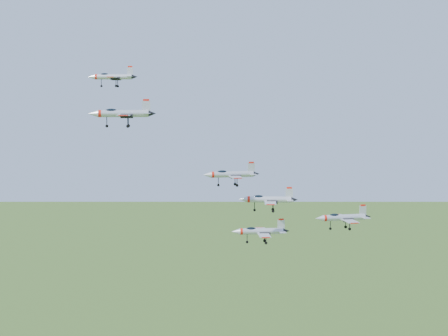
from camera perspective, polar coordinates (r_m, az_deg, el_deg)
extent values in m
cylinder|color=#B2B7BF|center=(143.48, -10.07, 8.21)|extent=(8.34, 3.04, 1.20)
cone|color=#B2B7BF|center=(144.52, -12.03, 8.16)|extent=(1.89, 1.54, 1.20)
cone|color=black|center=(142.63, -8.17, 8.26)|extent=(1.49, 1.28, 1.02)
ellipsoid|color=black|center=(143.90, -10.88, 8.37)|extent=(2.17, 1.30, 0.76)
cube|color=#B2B7BF|center=(140.90, -10.20, 8.16)|extent=(2.98, 4.43, 0.13)
cube|color=#B2B7BF|center=(145.96, -9.80, 8.09)|extent=(2.98, 4.43, 0.13)
cube|color=#B2B7BF|center=(142.85, -8.58, 8.75)|extent=(1.37, 0.42, 1.93)
cube|color=red|center=(142.91, -8.58, 9.15)|extent=(1.02, 0.35, 0.32)
cylinder|color=#B2B7BF|center=(130.12, -9.18, 4.94)|extent=(10.33, 2.51, 1.48)
cone|color=#B2B7BF|center=(130.59, -11.88, 4.89)|extent=(2.19, 1.68, 1.48)
cone|color=black|center=(129.93, -6.57, 4.97)|extent=(1.71, 1.41, 1.26)
ellipsoid|color=black|center=(130.27, -10.28, 5.16)|extent=(2.60, 1.31, 0.94)
cube|color=#B2B7BF|center=(126.93, -9.15, 4.79)|extent=(3.11, 5.24, 0.16)
cube|color=#B2B7BF|center=(133.28, -9.00, 4.84)|extent=(3.11, 5.24, 0.16)
cube|color=#B2B7BF|center=(129.94, -7.13, 5.64)|extent=(1.71, 0.31, 2.39)
cube|color=red|center=(129.94, -7.13, 6.19)|extent=(1.26, 0.29, 0.40)
cylinder|color=#B2B7BF|center=(114.79, 0.77, -0.58)|extent=(7.88, 1.38, 1.13)
cone|color=#B2B7BF|center=(114.00, -1.56, -0.63)|extent=(1.60, 1.18, 1.13)
cone|color=black|center=(115.72, 2.97, -0.54)|extent=(1.25, 1.00, 0.96)
ellipsoid|color=black|center=(114.40, -0.18, -0.39)|extent=(1.94, 0.88, 0.72)
cube|color=#B2B7BF|center=(112.46, 1.09, -0.83)|extent=(2.13, 3.90, 0.12)
cube|color=#B2B7BF|center=(117.23, 0.63, -0.56)|extent=(2.13, 3.90, 0.12)
cube|color=#B2B7BF|center=(115.39, 2.51, 0.03)|extent=(1.31, 0.15, 1.83)
cube|color=red|center=(115.29, 2.51, 0.51)|extent=(0.96, 0.15, 0.31)
cylinder|color=#B2B7BF|center=(144.01, 4.15, -2.88)|extent=(10.11, 4.03, 1.46)
cone|color=#B2B7BF|center=(144.03, 1.74, -2.87)|extent=(2.32, 1.93, 1.46)
cone|color=black|center=(144.22, 6.47, -2.89)|extent=(1.84, 1.60, 1.24)
ellipsoid|color=black|center=(143.91, 3.17, -2.66)|extent=(2.65, 1.65, 0.92)
cube|color=#B2B7BF|center=(140.96, 4.26, -3.19)|extent=(3.77, 5.43, 0.16)
cube|color=#B2B7BF|center=(147.15, 4.22, -2.81)|extent=(3.77, 5.43, 0.16)
cube|color=#B2B7BF|center=(143.94, 5.98, -2.30)|extent=(1.66, 0.57, 2.35)
cube|color=red|center=(143.77, 5.99, -1.81)|extent=(1.23, 0.47, 0.39)
cylinder|color=#B2B7BF|center=(124.07, 3.45, -5.79)|extent=(8.64, 2.41, 1.24)
cone|color=#B2B7BF|center=(123.53, 1.07, -5.83)|extent=(1.87, 1.46, 1.24)
cone|color=black|center=(124.80, 5.71, -5.74)|extent=(1.46, 1.23, 1.05)
ellipsoid|color=black|center=(123.73, 2.48, -5.60)|extent=(2.19, 1.17, 0.78)
cube|color=#B2B7BF|center=(121.56, 3.70, -6.15)|extent=(2.75, 4.45, 0.13)
cube|color=#B2B7BF|center=(126.73, 3.38, -5.66)|extent=(2.75, 4.45, 0.13)
cube|color=#B2B7BF|center=(124.38, 5.24, -5.17)|extent=(1.43, 0.31, 2.00)
cube|color=red|center=(124.18, 5.24, -4.70)|extent=(1.05, 0.28, 0.33)
cylinder|color=#B2B7BF|center=(138.28, 10.93, -4.46)|extent=(9.42, 1.53, 1.36)
cone|color=#B2B7BF|center=(136.31, 8.72, -4.57)|extent=(1.90, 1.39, 1.36)
cone|color=black|center=(140.36, 13.00, -4.36)|extent=(1.48, 1.18, 1.15)
ellipsoid|color=black|center=(137.36, 10.04, -4.30)|extent=(2.32, 1.02, 0.86)
cube|color=#B2B7BF|center=(135.74, 11.47, -4.78)|extent=(2.49, 4.64, 0.15)
cube|color=#B2B7BF|center=(141.07, 10.57, -4.36)|extent=(2.49, 4.64, 0.15)
cube|color=#B2B7BF|center=(139.67, 12.58, -3.81)|extent=(1.57, 0.15, 2.19)
cube|color=red|center=(139.48, 12.59, -3.34)|extent=(1.15, 0.17, 0.37)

